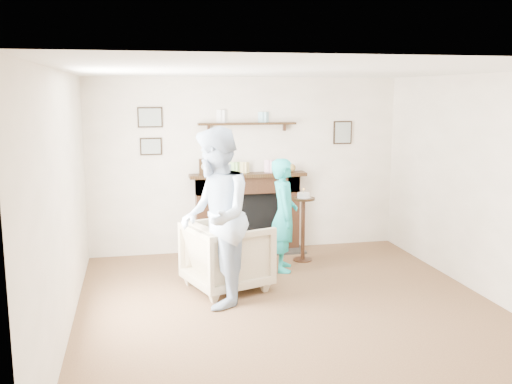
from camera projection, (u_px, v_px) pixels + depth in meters
ground at (293, 312)px, 6.03m from camera, size 5.00×5.00×0.00m
room_shell at (277, 152)px, 6.42m from camera, size 4.54×5.02×2.52m
armchair at (228, 288)px, 6.76m from camera, size 1.11×1.09×0.80m
man at (216, 303)px, 6.27m from camera, size 0.82×1.01×1.94m
woman at (283, 269)px, 7.46m from camera, size 0.45×0.59×1.46m
pedestal_table at (303, 216)px, 7.76m from camera, size 0.31×0.31×1.01m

